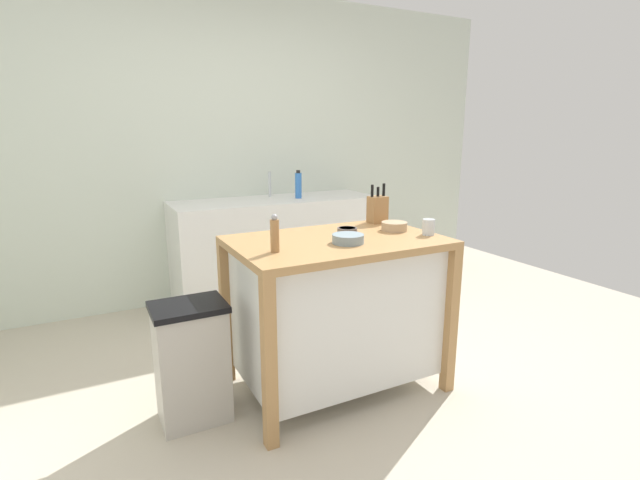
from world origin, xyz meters
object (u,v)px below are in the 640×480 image
(knife_block, at_px, (377,209))
(trash_bin, at_px, (192,362))
(pepper_grinder, at_px, (275,234))
(bowl_ceramic_wide, at_px, (348,238))
(bottle_hand_soap, at_px, (298,185))
(bowl_ceramic_small, at_px, (394,226))
(bowl_stoneware_deep, at_px, (347,231))
(drinking_cup, at_px, (428,227))
(kitchen_island, at_px, (336,305))
(sink_faucet, at_px, (270,184))

(knife_block, distance_m, trash_bin, 1.44)
(pepper_grinder, bearing_deg, bowl_ceramic_wide, -1.08)
(knife_block, relative_size, bottle_hand_soap, 1.04)
(knife_block, bearing_deg, bowl_ceramic_small, -100.91)
(bowl_stoneware_deep, distance_m, drinking_cup, 0.46)
(kitchen_island, height_order, bowl_stoneware_deep, bowl_stoneware_deep)
(bowl_stoneware_deep, bearing_deg, drinking_cup, -26.60)
(bowl_stoneware_deep, distance_m, bottle_hand_soap, 1.46)
(knife_block, bearing_deg, sink_faucet, 98.20)
(knife_block, bearing_deg, bowl_stoneware_deep, -147.92)
(bowl_stoneware_deep, xyz_separation_m, trash_bin, (-0.91, -0.01, -0.59))
(knife_block, xyz_separation_m, sink_faucet, (-0.20, 1.37, 0.03))
(drinking_cup, height_order, sink_faucet, sink_faucet)
(bowl_ceramic_small, distance_m, pepper_grinder, 0.83)
(sink_faucet, height_order, bottle_hand_soap, bottle_hand_soap)
(bowl_ceramic_small, height_order, sink_faucet, sink_faucet)
(bowl_ceramic_wide, bearing_deg, pepper_grinder, 178.92)
(trash_bin, bearing_deg, drinking_cup, -8.65)
(bowl_stoneware_deep, relative_size, bottle_hand_soap, 0.47)
(bowl_stoneware_deep, height_order, bowl_ceramic_small, bowl_ceramic_small)
(trash_bin, relative_size, bottle_hand_soap, 2.63)
(sink_faucet, relative_size, bottle_hand_soap, 0.92)
(knife_block, height_order, bowl_ceramic_wide, knife_block)
(kitchen_island, xyz_separation_m, bottle_hand_soap, (0.45, 1.46, 0.51))
(drinking_cup, bearing_deg, sink_faucet, 98.02)
(bowl_stoneware_deep, xyz_separation_m, bowl_ceramic_wide, (-0.10, -0.17, 0.00))
(kitchen_island, height_order, bottle_hand_soap, bottle_hand_soap)
(pepper_grinder, distance_m, sink_faucet, 1.88)
(knife_block, distance_m, bowl_ceramic_wide, 0.60)
(bowl_ceramic_wide, xyz_separation_m, trash_bin, (-0.81, 0.16, -0.59))
(drinking_cup, distance_m, sink_faucet, 1.82)
(bowl_stoneware_deep, bearing_deg, bowl_ceramic_small, -4.88)
(drinking_cup, xyz_separation_m, pepper_grinder, (-0.92, 0.04, 0.04))
(kitchen_island, bearing_deg, bottle_hand_soap, 73.08)
(trash_bin, height_order, sink_faucet, sink_faucet)
(knife_block, xyz_separation_m, drinking_cup, (0.06, -0.43, -0.04))
(drinking_cup, relative_size, trash_bin, 0.14)
(kitchen_island, relative_size, drinking_cup, 12.67)
(bowl_ceramic_small, relative_size, sink_faucet, 0.69)
(knife_block, relative_size, bowl_stoneware_deep, 2.20)
(kitchen_island, xyz_separation_m, bowl_ceramic_wide, (0.00, -0.12, 0.41))
(bowl_stoneware_deep, relative_size, sink_faucet, 0.52)
(bowl_ceramic_wide, distance_m, sink_faucet, 1.79)
(knife_block, bearing_deg, pepper_grinder, -155.88)
(trash_bin, bearing_deg, sink_faucet, 56.36)
(kitchen_island, height_order, bowl_ceramic_small, bowl_ceramic_small)
(bowl_stoneware_deep, xyz_separation_m, pepper_grinder, (-0.50, -0.16, 0.07))
(bowl_ceramic_wide, bearing_deg, bottle_hand_soap, 74.31)
(pepper_grinder, xyz_separation_m, bottle_hand_soap, (0.85, 1.58, 0.03))
(bowl_ceramic_wide, height_order, drinking_cup, drinking_cup)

